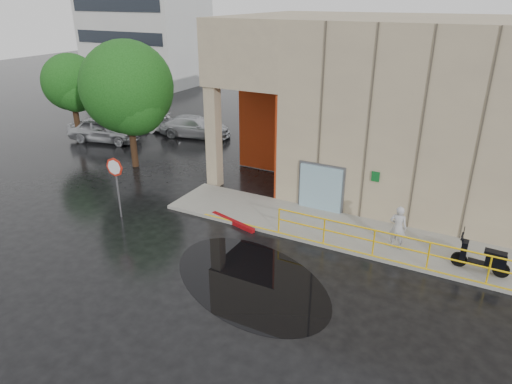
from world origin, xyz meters
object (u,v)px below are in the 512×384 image
car_a (104,130)px  car_b (137,119)px  tree_near (129,91)px  scooter (484,251)px  person (398,228)px  red_curb (233,222)px  stop_sign (116,175)px  car_c (195,127)px  tree_far (72,85)px

car_a → car_b: 3.23m
car_b → tree_near: bearing=-155.7°
scooter → car_a: (-22.91, 5.57, -0.18)m
scooter → tree_near: bearing=174.2°
person → red_curb: (-6.55, -0.94, -0.92)m
stop_sign → red_curb: (4.63, 1.74, -1.89)m
car_a → car_b: car_a is taller
car_b → red_curb: bearing=-141.7°
stop_sign → car_c: stop_sign is taller
scooter → red_curb: scooter is taller
car_a → scooter: bearing=-116.2°
car_c → car_b: bearing=83.0°
car_b → tree_near: tree_near is taller
car_b → tree_far: bearing=147.5°
scooter → car_a: car_a is taller
person → scooter: 2.92m
person → tree_far: size_ratio=0.30×
person → car_a: (-20.00, 5.30, -0.21)m
scooter → tree_near: tree_near is taller
red_curb → tree_near: (-8.33, 3.48, 4.14)m
red_curb → person: bearing=8.1°
scooter → stop_sign: stop_sign is taller
red_curb → tree_far: tree_far is taller
red_curb → tree_near: size_ratio=0.35×
person → stop_sign: 11.54m
car_b → scooter: bearing=-127.7°
stop_sign → car_a: 11.95m
scooter → car_c: scooter is taller
red_curb → tree_far: 16.06m
person → car_b: person is taller
scooter → car_c: bearing=156.3°
tree_near → red_curb: bearing=-22.7°
stop_sign → red_curb: 5.29m
scooter → tree_near: size_ratio=0.27×
person → car_b: size_ratio=0.36×
red_curb → car_b: (-13.54, 9.46, 0.69)m
car_a → tree_near: bearing=-130.8°
person → tree_far: (-21.26, 4.38, 2.74)m
scooter → red_curb: bearing=-172.8°
person → tree_near: size_ratio=0.25×
person → tree_far: 21.88m
stop_sign → car_c: 12.46m
scooter → red_curb: size_ratio=0.78×
car_b → tree_far: tree_far is taller
car_a → tree_far: 3.33m
car_a → person: bearing=-117.4°
scooter → car_a: bearing=169.5°
car_b → car_c: bearing=-101.1°
scooter → car_b: scooter is taller
tree_near → stop_sign: bearing=-54.7°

